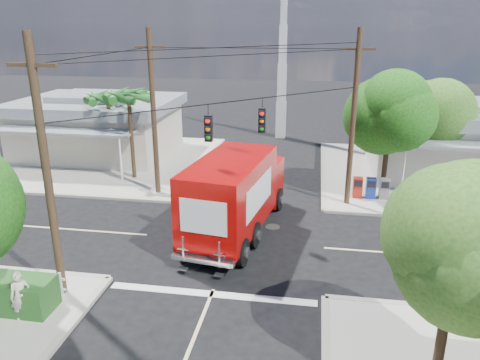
# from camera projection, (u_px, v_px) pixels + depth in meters

# --- Properties ---
(ground) EXTENTS (120.00, 120.00, 0.00)m
(ground) POSITION_uv_depth(u_px,v_px,m) (233.00, 241.00, 20.73)
(ground) COLOR black
(ground) RESTS_ON ground
(sidewalk_ne) EXTENTS (14.12, 14.12, 0.14)m
(sidewalk_ne) POSITION_uv_depth(u_px,v_px,m) (434.00, 176.00, 29.21)
(sidewalk_ne) COLOR #ACA79C
(sidewalk_ne) RESTS_ON ground
(sidewalk_nw) EXTENTS (14.12, 14.12, 0.14)m
(sidewalk_nw) POSITION_uv_depth(u_px,v_px,m) (107.00, 160.00, 32.54)
(sidewalk_nw) COLOR #ACA79C
(sidewalk_nw) RESTS_ON ground
(road_markings) EXTENTS (32.00, 32.00, 0.01)m
(road_markings) POSITION_uv_depth(u_px,v_px,m) (226.00, 257.00, 19.35)
(road_markings) COLOR beige
(road_markings) RESTS_ON ground
(building_ne) EXTENTS (11.80, 10.20, 4.50)m
(building_ne) POSITION_uv_depth(u_px,v_px,m) (462.00, 138.00, 29.25)
(building_ne) COLOR silver
(building_ne) RESTS_ON sidewalk_ne
(building_nw) EXTENTS (10.80, 10.20, 4.30)m
(building_nw) POSITION_uv_depth(u_px,v_px,m) (99.00, 125.00, 33.50)
(building_nw) COLOR beige
(building_nw) RESTS_ON sidewalk_nw
(radio_tower) EXTENTS (0.80, 0.80, 17.00)m
(radio_tower) POSITION_uv_depth(u_px,v_px,m) (282.00, 69.00, 37.52)
(radio_tower) COLOR silver
(radio_tower) RESTS_ON ground
(tree_ne_front) EXTENTS (4.21, 4.14, 6.66)m
(tree_ne_front) POSITION_uv_depth(u_px,v_px,m) (391.00, 112.00, 24.41)
(tree_ne_front) COLOR #422D1C
(tree_ne_front) RESTS_ON sidewalk_ne
(tree_ne_back) EXTENTS (3.77, 3.66, 5.82)m
(tree_ne_back) POSITION_uv_depth(u_px,v_px,m) (432.00, 116.00, 26.25)
(tree_ne_back) COLOR #422D1C
(tree_ne_back) RESTS_ON sidewalk_ne
(tree_se) EXTENTS (3.67, 3.54, 5.62)m
(tree_se) POSITION_uv_depth(u_px,v_px,m) (458.00, 243.00, 11.59)
(tree_se) COLOR #422D1C
(tree_se) RESTS_ON sidewalk_se
(palm_nw_front) EXTENTS (3.01, 3.08, 5.59)m
(palm_nw_front) POSITION_uv_depth(u_px,v_px,m) (129.00, 97.00, 27.26)
(palm_nw_front) COLOR #422D1C
(palm_nw_front) RESTS_ON sidewalk_nw
(palm_nw_back) EXTENTS (3.01, 3.08, 5.19)m
(palm_nw_back) POSITION_uv_depth(u_px,v_px,m) (108.00, 99.00, 29.09)
(palm_nw_back) COLOR #422D1C
(palm_nw_back) RESTS_ON sidewalk_nw
(utility_poles) EXTENTS (12.00, 10.68, 9.00)m
(utility_poles) POSITION_uv_depth(u_px,v_px,m) (204.00, 129.00, 20.97)
(utility_poles) COLOR #473321
(utility_poles) RESTS_ON ground
(vending_boxes) EXTENTS (1.90, 0.50, 1.10)m
(vending_boxes) POSITION_uv_depth(u_px,v_px,m) (371.00, 188.00, 25.31)
(vending_boxes) COLOR #A31B0F
(vending_boxes) RESTS_ON sidewalk_ne
(delivery_truck) EXTENTS (3.81, 8.77, 3.68)m
(delivery_truck) POSITION_uv_depth(u_px,v_px,m) (236.00, 194.00, 21.05)
(delivery_truck) COLOR black
(delivery_truck) RESTS_ON ground
(pedestrian) EXTENTS (0.74, 0.69, 1.69)m
(pedestrian) POSITION_uv_depth(u_px,v_px,m) (20.00, 296.00, 14.82)
(pedestrian) COLOR beige
(pedestrian) RESTS_ON sidewalk_sw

